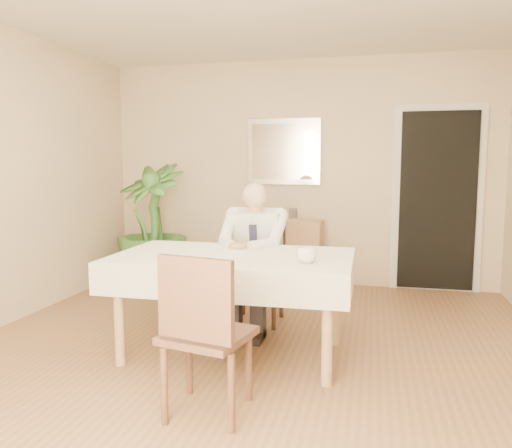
% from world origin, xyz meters
% --- Properties ---
extents(room, '(5.00, 5.02, 2.60)m').
position_xyz_m(room, '(0.00, 0.00, 1.30)').
color(room, brown).
rests_on(room, ground).
extents(doorway, '(0.96, 0.07, 2.10)m').
position_xyz_m(doorway, '(1.55, 2.46, 1.00)').
color(doorway, beige).
rests_on(doorway, ground).
extents(mirror, '(0.86, 0.04, 0.76)m').
position_xyz_m(mirror, '(-0.17, 2.47, 1.55)').
color(mirror, silver).
rests_on(mirror, room).
extents(dining_table, '(1.73, 1.03, 0.75)m').
position_xyz_m(dining_table, '(-0.12, 0.11, 0.67)').
color(dining_table, tan).
rests_on(dining_table, ground).
extents(chair_far, '(0.46, 0.46, 0.90)m').
position_xyz_m(chair_far, '(-0.12, 0.99, 0.50)').
color(chair_far, '#3E291C').
rests_on(chair_far, ground).
extents(chair_near, '(0.52, 0.52, 0.93)m').
position_xyz_m(chair_near, '(-0.02, -0.84, 0.52)').
color(chair_near, '#3E291C').
rests_on(chair_near, ground).
extents(seated_man, '(0.48, 0.72, 1.24)m').
position_xyz_m(seated_man, '(-0.12, 0.70, 0.69)').
color(seated_man, silver).
rests_on(seated_man, ground).
extents(plate, '(0.26, 0.26, 0.02)m').
position_xyz_m(plate, '(-0.14, 0.30, 0.76)').
color(plate, white).
rests_on(plate, dining_table).
extents(food, '(0.14, 0.14, 0.06)m').
position_xyz_m(food, '(-0.14, 0.30, 0.78)').
color(food, olive).
rests_on(food, dining_table).
extents(knife, '(0.01, 0.13, 0.01)m').
position_xyz_m(knife, '(-0.10, 0.24, 0.78)').
color(knife, silver).
rests_on(knife, dining_table).
extents(fork, '(0.01, 0.13, 0.01)m').
position_xyz_m(fork, '(-0.18, 0.24, 0.78)').
color(fork, silver).
rests_on(fork, dining_table).
extents(coffee_mug, '(0.14, 0.14, 0.10)m').
position_xyz_m(coffee_mug, '(0.44, -0.07, 0.81)').
color(coffee_mug, white).
rests_on(coffee_mug, dining_table).
extents(sideboard, '(0.97, 0.38, 0.77)m').
position_xyz_m(sideboard, '(-0.17, 2.32, 0.38)').
color(sideboard, tan).
rests_on(sideboard, ground).
extents(photo_frame_left, '(0.10, 0.02, 0.14)m').
position_xyz_m(photo_frame_left, '(-0.65, 2.38, 0.84)').
color(photo_frame_left, silver).
rests_on(photo_frame_left, sideboard).
extents(photo_frame_center, '(0.10, 0.02, 0.14)m').
position_xyz_m(photo_frame_center, '(-0.38, 2.36, 0.84)').
color(photo_frame_center, silver).
rests_on(photo_frame_center, sideboard).
extents(photo_frame_right, '(0.10, 0.02, 0.14)m').
position_xyz_m(photo_frame_right, '(-0.03, 2.33, 0.84)').
color(photo_frame_right, silver).
rests_on(photo_frame_right, sideboard).
extents(potted_palm, '(1.01, 1.01, 1.42)m').
position_xyz_m(potted_palm, '(-1.62, 1.96, 0.71)').
color(potted_palm, '#2B551D').
rests_on(potted_palm, ground).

